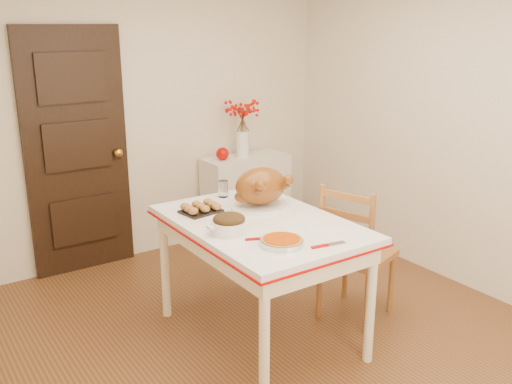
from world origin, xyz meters
TOP-DOWN VIEW (x-y plane):
  - floor at (0.00, 0.00)m, footprint 3.50×4.00m
  - wall_back at (0.00, 2.00)m, footprint 3.50×0.00m
  - wall_right at (1.75, 0.00)m, footprint 0.00×4.00m
  - door_back at (-0.70, 1.97)m, footprint 0.85×0.06m
  - sideboard at (0.86, 1.78)m, footprint 0.83×0.37m
  - kitchen_table at (-0.09, 0.16)m, footprint 0.96×1.41m
  - chair_oak at (0.66, 0.02)m, footprint 0.56×0.56m
  - berry_vase at (0.82, 1.78)m, footprint 0.27×0.27m
  - apple at (0.60, 1.78)m, footprint 0.12×0.12m
  - turkey_platter at (0.07, 0.38)m, footprint 0.53×0.48m
  - pumpkin_pie at (-0.22, -0.26)m, footprint 0.32×0.32m
  - stuffing_dish at (-0.37, 0.09)m, footprint 0.32×0.26m
  - rolls_tray at (-0.33, 0.52)m, footprint 0.28×0.23m
  - pie_server at (-0.01, -0.42)m, footprint 0.23×0.10m
  - carving_knife at (-0.26, -0.12)m, footprint 0.23×0.14m
  - drinking_glass at (-0.02, 0.74)m, footprint 0.09×0.09m
  - shaker_pair at (0.22, 0.68)m, footprint 0.10×0.05m

SIDE VIEW (x-z plane):
  - floor at x=0.00m, z-range 0.00..0.00m
  - sideboard at x=0.86m, z-range 0.00..0.83m
  - kitchen_table at x=-0.09m, z-range 0.00..0.84m
  - chair_oak at x=0.66m, z-range 0.00..1.01m
  - pie_server at x=-0.01m, z-range 0.84..0.86m
  - carving_knife at x=-0.26m, z-range 0.84..0.86m
  - pumpkin_pie at x=-0.22m, z-range 0.84..0.90m
  - rolls_tray at x=-0.33m, z-range 0.84..0.91m
  - apple at x=0.60m, z-range 0.83..0.95m
  - shaker_pair at x=0.22m, z-range 0.84..0.94m
  - stuffing_dish at x=-0.37m, z-range 0.84..0.96m
  - drinking_glass at x=-0.02m, z-range 0.84..0.97m
  - turkey_platter at x=0.07m, z-range 0.84..1.12m
  - door_back at x=-0.70m, z-range 0.00..2.06m
  - berry_vase at x=0.82m, z-range 0.83..1.35m
  - wall_back at x=0.00m, z-range 0.00..2.50m
  - wall_right at x=1.75m, z-range 0.00..2.50m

